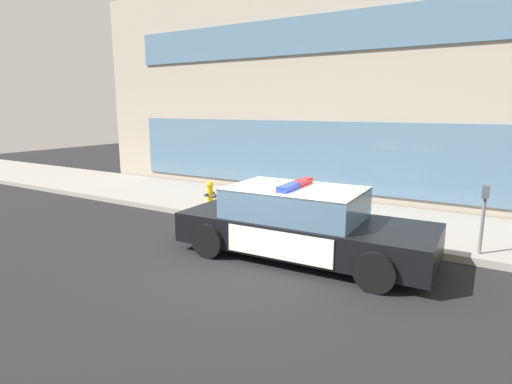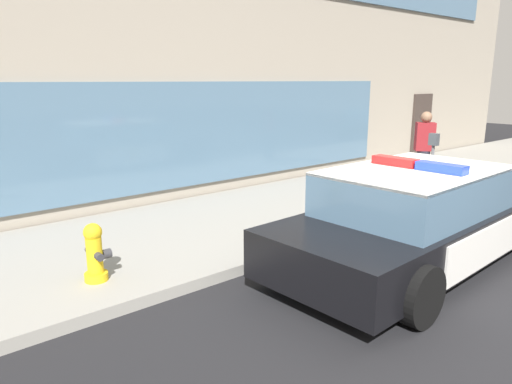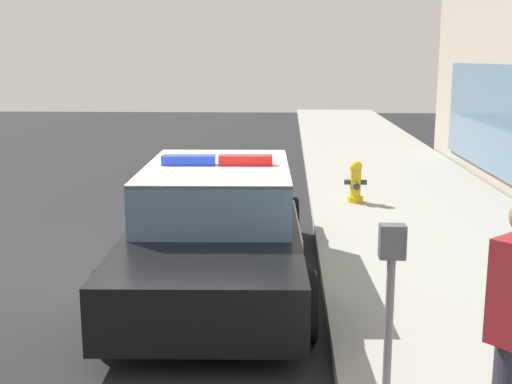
# 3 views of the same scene
# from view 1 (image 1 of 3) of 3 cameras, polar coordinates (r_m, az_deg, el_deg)

# --- Properties ---
(ground) EXTENTS (48.00, 48.00, 0.00)m
(ground) POSITION_cam_1_polar(r_m,az_deg,el_deg) (8.23, -0.22, -9.27)
(ground) COLOR black
(sidewalk) EXTENTS (48.00, 3.58, 0.15)m
(sidewalk) POSITION_cam_1_polar(r_m,az_deg,el_deg) (11.36, 9.62, -3.17)
(sidewalk) COLOR gray
(sidewalk) RESTS_ON ground
(storefront_building) EXTENTS (23.59, 11.75, 7.00)m
(storefront_building) POSITION_cam_1_polar(r_m,az_deg,el_deg) (18.07, 24.45, 12.31)
(storefront_building) COLOR gray
(storefront_building) RESTS_ON ground
(police_cruiser) EXTENTS (4.99, 2.23, 1.49)m
(police_cruiser) POSITION_cam_1_polar(r_m,az_deg,el_deg) (8.27, 6.16, -4.27)
(police_cruiser) COLOR black
(police_cruiser) RESTS_ON ground
(fire_hydrant) EXTENTS (0.34, 0.39, 0.73)m
(fire_hydrant) POSITION_cam_1_polar(r_m,az_deg,el_deg) (11.93, -6.31, -0.28)
(fire_hydrant) COLOR gold
(fire_hydrant) RESTS_ON sidewalk
(parking_meter) EXTENTS (0.12, 0.18, 1.34)m
(parking_meter) POSITION_cam_1_polar(r_m,az_deg,el_deg) (8.96, 28.63, -1.76)
(parking_meter) COLOR slate
(parking_meter) RESTS_ON sidewalk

